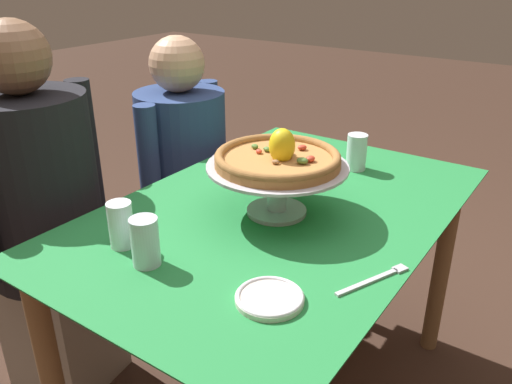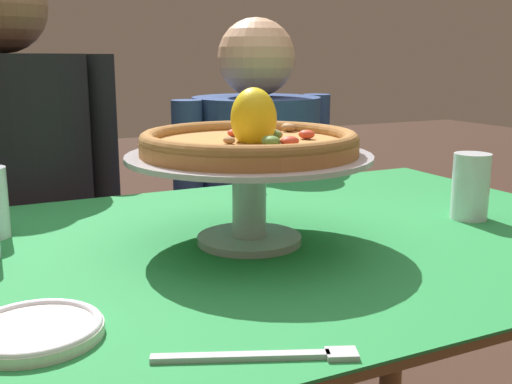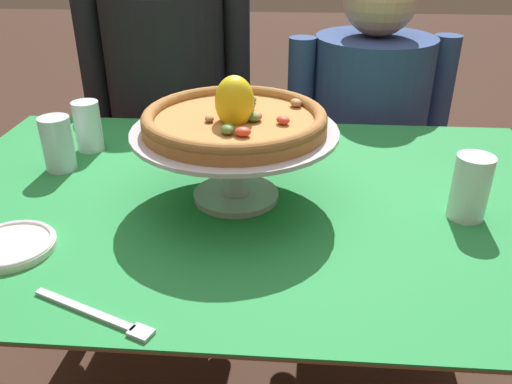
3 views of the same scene
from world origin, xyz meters
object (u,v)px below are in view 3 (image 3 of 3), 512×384
object	(u,v)px
water_glass_back_left	(89,129)
sugar_packet	(314,139)
pizza	(235,118)
diner_right	(364,153)
diner_left	(171,127)
pizza_stand	(235,149)
water_glass_side_right	(470,190)
side_plate	(11,245)
dinner_fork	(98,315)
water_glass_side_left	(58,147)

from	to	relation	value
water_glass_back_left	sugar_packet	size ratio (longest dim) A/B	2.36
pizza	diner_right	size ratio (longest dim) A/B	0.30
sugar_packet	diner_left	xyz separation A→B (m)	(-0.45, 0.37, -0.12)
water_glass_back_left	sugar_packet	distance (m)	0.55
pizza_stand	water_glass_side_right	size ratio (longest dim) A/B	3.18
side_plate	diner_left	xyz separation A→B (m)	(0.06, 0.90, -0.13)
pizza_stand	dinner_fork	distance (m)	0.41
water_glass_side_right	diner_left	world-z (taller)	diner_left
dinner_fork	diner_left	distance (m)	1.07
water_glass_side_left	dinner_fork	size ratio (longest dim) A/B	0.60
pizza_stand	diner_left	world-z (taller)	diner_left
side_plate	diner_right	size ratio (longest dim) A/B	0.13
pizza_stand	sugar_packet	size ratio (longest dim) A/B	7.77
pizza_stand	diner_right	world-z (taller)	diner_right
water_glass_back_left	diner_left	xyz separation A→B (m)	(0.08, 0.47, -0.17)
sugar_packet	water_glass_back_left	bearing A→B (deg)	-169.15
water_glass_side_left	sugar_packet	world-z (taller)	water_glass_side_left
side_plate	diner_left	bearing A→B (deg)	86.04
water_glass_side_left	water_glass_side_right	size ratio (longest dim) A/B	0.98
sugar_packet	water_glass_side_left	bearing A→B (deg)	-159.12
water_glass_side_left	dinner_fork	world-z (taller)	water_glass_side_left
sugar_packet	diner_right	size ratio (longest dim) A/B	0.04
pizza	water_glass_side_left	distance (m)	0.43
pizza_stand	pizza	xyz separation A→B (m)	(0.00, -0.00, 0.06)
sugar_packet	pizza	bearing A→B (deg)	-116.52
water_glass_back_left	diner_right	bearing A→B (deg)	32.39
pizza_stand	water_glass_back_left	xyz separation A→B (m)	(-0.37, 0.22, -0.05)
dinner_fork	sugar_packet	distance (m)	0.75
pizza	water_glass_back_left	xyz separation A→B (m)	(-0.37, 0.22, -0.12)
water_glass_side_left	sugar_packet	xyz separation A→B (m)	(0.56, 0.21, -0.05)
diner_left	side_plate	bearing A→B (deg)	-93.96
diner_right	side_plate	bearing A→B (deg)	-128.38
diner_right	sugar_packet	bearing A→B (deg)	-117.32
water_glass_side_right	pizza	bearing A→B (deg)	174.65
water_glass_side_left	diner_right	world-z (taller)	diner_right
water_glass_side_left	sugar_packet	distance (m)	0.60
water_glass_side_left	dinner_fork	xyz separation A→B (m)	(0.25, -0.47, -0.05)
water_glass_side_right	diner_left	distance (m)	1.04
pizza_stand	water_glass_side_right	distance (m)	0.44
pizza	pizza_stand	bearing A→B (deg)	121.21
pizza	water_glass_side_left	size ratio (longest dim) A/B	2.86
water_glass_side_right	side_plate	world-z (taller)	water_glass_side_right
water_glass_side_left	side_plate	xyz separation A→B (m)	(0.04, -0.32, -0.04)
water_glass_back_left	water_glass_side_left	xyz separation A→B (m)	(-0.03, -0.11, 0.00)
sugar_packet	diner_left	size ratio (longest dim) A/B	0.04
water_glass_side_right	diner_left	bearing A→B (deg)	134.86
pizza	side_plate	distance (m)	0.44
water_glass_back_left	side_plate	bearing A→B (deg)	-87.75
diner_right	dinner_fork	bearing A→B (deg)	-115.62
pizza_stand	pizza	size ratio (longest dim) A/B	1.14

